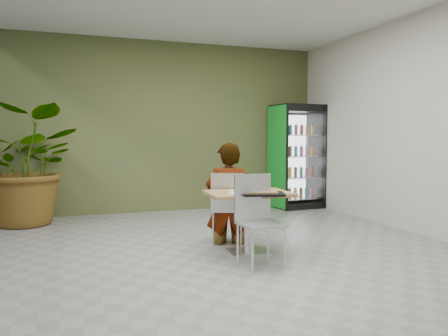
# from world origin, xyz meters

# --- Properties ---
(ground) EXTENTS (7.00, 7.00, 0.00)m
(ground) POSITION_xyz_m (0.00, 0.00, 0.00)
(ground) COLOR gray
(ground) RESTS_ON ground
(room_envelope) EXTENTS (6.00, 7.00, 3.20)m
(room_envelope) POSITION_xyz_m (0.00, 0.00, 1.60)
(room_envelope) COLOR beige
(room_envelope) RESTS_ON ground
(dining_table) EXTENTS (1.02, 0.74, 0.75)m
(dining_table) POSITION_xyz_m (0.26, 0.12, 0.54)
(dining_table) COLOR #9F7744
(dining_table) RESTS_ON ground
(chair_far) EXTENTS (0.53, 0.54, 0.95)m
(chair_far) POSITION_xyz_m (0.18, 0.66, 0.55)
(chair_far) COLOR silver
(chair_far) RESTS_ON ground
(chair_near) EXTENTS (0.46, 0.46, 0.99)m
(chair_near) POSITION_xyz_m (0.18, -0.31, 0.58)
(chair_near) COLOR silver
(chair_near) RESTS_ON ground
(seated_woman) EXTENTS (0.70, 0.57, 1.63)m
(seated_woman) POSITION_xyz_m (0.22, 0.70, 0.52)
(seated_woman) COLOR black
(seated_woman) RESTS_ON ground
(pizza_plate) EXTENTS (0.33, 0.29, 0.03)m
(pizza_plate) POSITION_xyz_m (0.19, 0.23, 0.77)
(pizza_plate) COLOR white
(pizza_plate) RESTS_ON dining_table
(soda_cup) EXTENTS (0.11, 0.11, 0.19)m
(soda_cup) POSITION_xyz_m (0.44, 0.19, 0.84)
(soda_cup) COLOR white
(soda_cup) RESTS_ON dining_table
(napkin_stack) EXTENTS (0.21, 0.21, 0.02)m
(napkin_stack) POSITION_xyz_m (0.04, -0.07, 0.76)
(napkin_stack) COLOR white
(napkin_stack) RESTS_ON dining_table
(cafeteria_tray) EXTENTS (0.54, 0.46, 0.03)m
(cafeteria_tray) POSITION_xyz_m (0.32, -0.19, 0.76)
(cafeteria_tray) COLOR black
(cafeteria_tray) RESTS_ON dining_table
(beverage_fridge) EXTENTS (0.98, 0.78, 2.04)m
(beverage_fridge) POSITION_xyz_m (2.54, 3.08, 1.02)
(beverage_fridge) COLOR black
(beverage_fridge) RESTS_ON ground
(potted_plant) EXTENTS (2.11, 1.96, 1.91)m
(potted_plant) POSITION_xyz_m (-2.37, 2.91, 0.96)
(potted_plant) COLOR #2A5B24
(potted_plant) RESTS_ON ground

